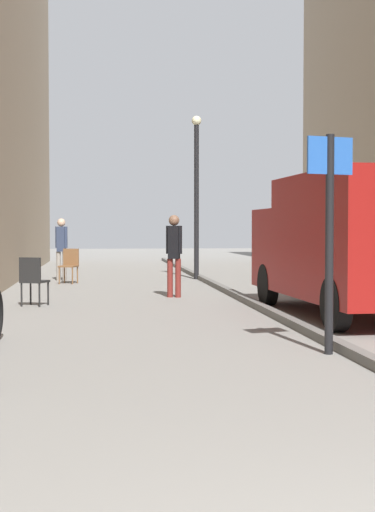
{
  "coord_description": "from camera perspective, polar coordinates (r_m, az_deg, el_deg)",
  "views": [
    {
      "loc": [
        -1.32,
        -2.26,
        1.5
      ],
      "look_at": [
        0.18,
        10.48,
        1.01
      ],
      "focal_mm": 52.1,
      "sensor_mm": 36.0,
      "label": 1
    }
  ],
  "objects": [
    {
      "name": "kerb_strip",
      "position": [
        14.62,
        4.77,
        -3.49
      ],
      "size": [
        0.16,
        40.0,
        0.12
      ],
      "primitive_type": "cube",
      "color": "#615F5B",
      "rests_on": "ground_plane"
    },
    {
      "name": "ground_plane",
      "position": [
        14.4,
        -1.41,
        -3.81
      ],
      "size": [
        80.0,
        80.0,
        0.0
      ],
      "primitive_type": "plane",
      "color": "gray"
    },
    {
      "name": "lamp_post",
      "position": [
        21.72,
        0.69,
        5.39
      ],
      "size": [
        0.28,
        0.28,
        4.76
      ],
      "color": "black",
      "rests_on": "ground_plane"
    },
    {
      "name": "cafe_chair_near_window",
      "position": [
        20.28,
        -9.04,
        -0.56
      ],
      "size": [
        0.56,
        0.56,
        0.94
      ],
      "rotation": [
        0.0,
        0.0,
        2.81
      ],
      "color": "brown",
      "rests_on": "ground_plane"
    },
    {
      "name": "pedestrian_main_foreground",
      "position": [
        21.36,
        -9.66,
        0.85
      ],
      "size": [
        0.35,
        0.24,
        1.77
      ],
      "rotation": [
        0.0,
        0.0,
        -0.23
      ],
      "color": "gray",
      "rests_on": "ground_plane"
    },
    {
      "name": "cafe_chair_by_doorway",
      "position": [
        14.49,
        -11.8,
        -1.65
      ],
      "size": [
        0.57,
        0.57,
        0.94
      ],
      "rotation": [
        0.0,
        0.0,
        5.9
      ],
      "color": "black",
      "rests_on": "ground_plane"
    },
    {
      "name": "delivery_van",
      "position": [
        12.88,
        12.23,
        1.12
      ],
      "size": [
        2.18,
        5.39,
        2.38
      ],
      "rotation": [
        0.0,
        0.0,
        0.04
      ],
      "color": "maroon",
      "rests_on": "ground_plane"
    },
    {
      "name": "street_sign_post",
      "position": [
        8.92,
        10.85,
        2.43
      ],
      "size": [
        0.59,
        0.17,
        2.6
      ],
      "rotation": [
        0.0,
        0.0,
        3.39
      ],
      "color": "black",
      "rests_on": "ground_plane"
    },
    {
      "name": "pedestrian_mid_block",
      "position": [
        16.01,
        -1.04,
        0.47
      ],
      "size": [
        0.34,
        0.26,
        1.78
      ],
      "rotation": [
        0.0,
        0.0,
        -0.32
      ],
      "color": "maroon",
      "rests_on": "ground_plane"
    }
  ]
}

